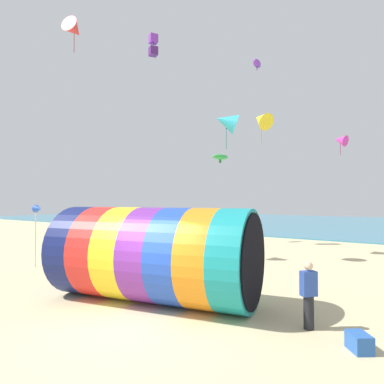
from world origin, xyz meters
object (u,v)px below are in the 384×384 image
Objects in this scene: kite_purple_box at (153,45)px; kite_yellow_delta at (261,120)px; kite_handler at (309,295)px; kite_purple_parafoil at (257,64)px; kite_magenta_delta at (340,140)px; cooler_box at (359,342)px; beach_flag at (38,212)px; kite_red_delta at (74,29)px; kite_green_parafoil at (220,157)px; kite_cyan_delta at (226,121)px; giant_inflatable_tube at (154,254)px.

kite_purple_box is 0.75× the size of kite_yellow_delta.
kite_purple_parafoil is (-8.15, 14.76, 12.29)m from kite_handler.
kite_magenta_delta is 2.52× the size of cooler_box.
beach_flag is at bearing -105.89° from kite_purple_parafoil.
kite_red_delta is 7.02m from kite_purple_box.
kite_magenta_delta reaches higher than kite_green_parafoil.
kite_cyan_delta is (-6.21, 6.88, 6.26)m from kite_handler.
kite_magenta_delta is (6.05, -1.64, -6.51)m from kite_purple_parafoil.
cooler_box is at bearing -34.01° from kite_purple_box.
beach_flag is (-6.50, -9.86, -5.21)m from kite_yellow_delta.
kite_magenta_delta reaches higher than giant_inflatable_tube.
kite_yellow_delta is at bearing 82.32° from kite_cyan_delta.
kite_yellow_delta is at bearing -141.14° from kite_magenta_delta.
giant_inflatable_tube is 13.72m from kite_red_delta.
kite_purple_parafoil is at bearing 118.91° from kite_handler.
kite_handler is 17.11m from kite_red_delta.
kite_purple_box is (-5.20, -5.56, 0.69)m from kite_purple_parafoil.
giant_inflatable_tube is 5.80m from cooler_box.
kite_green_parafoil is at bearing 77.64° from kite_red_delta.
kite_purple_box is at bearing 96.94° from beach_flag.
kite_cyan_delta is 1.40× the size of kite_purple_parafoil.
cooler_box is (1.19, -0.61, -0.63)m from kite_handler.
cooler_box is (14.54, -9.81, -13.61)m from kite_purple_box.
giant_inflatable_tube is at bearing 178.67° from cooler_box.
kite_yellow_delta is 0.73× the size of beach_flag.
kite_cyan_delta is 1.00× the size of kite_yellow_delta.
kite_green_parafoil is at bearing 53.59° from kite_purple_box.
giant_inflatable_tube is at bearing -99.88° from kite_magenta_delta.
kite_purple_box is at bearing 162.00° from kite_cyan_delta.
giant_inflatable_tube is at bearing -5.76° from beach_flag.
giant_inflatable_tube is 5.02× the size of kite_magenta_delta.
kite_yellow_delta is (2.38, -4.59, -5.36)m from kite_purple_parafoil.
kite_green_parafoil is (-10.39, 13.21, 5.41)m from kite_handler.
beach_flag is at bearing 176.10° from cooler_box.
kite_yellow_delta is at bearing -62.59° from kite_purple_parafoil.
beach_flag reaches higher than giant_inflatable_tube.
beach_flag is (-1.88, -12.91, -3.70)m from kite_green_parafoil.
kite_cyan_delta is at bearing 134.65° from cooler_box.
kite_yellow_delta is (4.62, -3.05, 1.52)m from kite_green_parafoil.
kite_red_delta reaches higher than beach_flag.
kite_magenta_delta is 4.85m from kite_yellow_delta.
kite_magenta_delta is (11.25, 3.92, -7.21)m from kite_purple_box.
cooler_box is at bearing -12.41° from kite_red_delta.
kite_yellow_delta is (-3.67, -2.95, 1.16)m from kite_magenta_delta.
kite_purple_box is (-0.60, 6.74, 1.84)m from kite_red_delta.
kite_purple_box is 2.98× the size of cooler_box.
kite_purple_parafoil reaches higher than kite_handler.
kite_red_delta is (-2.36, -10.76, 5.73)m from kite_green_parafoil.
kite_purple_box is at bearing -126.41° from kite_green_parafoil.
kite_purple_parafoil is 2.86× the size of cooler_box.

